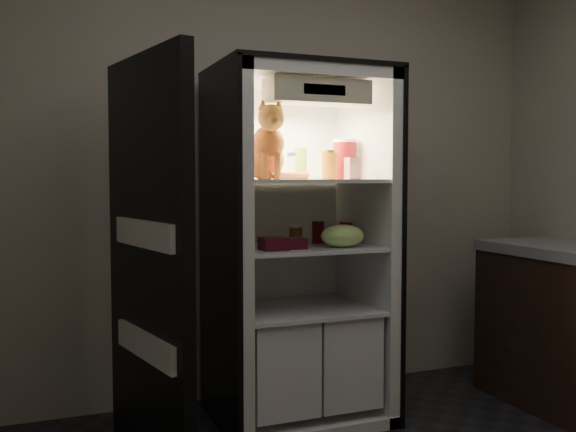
% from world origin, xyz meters
% --- Properties ---
extents(room_shell, '(3.60, 3.60, 3.60)m').
position_xyz_m(room_shell, '(0.00, 0.00, 1.62)').
color(room_shell, white).
rests_on(room_shell, floor).
extents(refrigerator, '(0.90, 0.72, 1.88)m').
position_xyz_m(refrigerator, '(0.00, 1.38, 0.79)').
color(refrigerator, white).
rests_on(refrigerator, floor).
extents(fridge_door, '(0.24, 0.86, 1.85)m').
position_xyz_m(fridge_door, '(-0.84, 1.11, 0.91)').
color(fridge_door, black).
rests_on(fridge_door, floor).
extents(tabby_cat, '(0.33, 0.38, 0.40)m').
position_xyz_m(tabby_cat, '(-0.22, 1.24, 1.44)').
color(tabby_cat, '#CA501A').
rests_on(tabby_cat, refrigerator).
extents(parmesan_shaker, '(0.07, 0.07, 0.17)m').
position_xyz_m(parmesan_shaker, '(0.03, 1.38, 1.37)').
color(parmesan_shaker, green).
rests_on(parmesan_shaker, refrigerator).
extents(mayo_tub, '(0.10, 0.10, 0.14)m').
position_xyz_m(mayo_tub, '(0.02, 1.43, 1.36)').
color(mayo_tub, white).
rests_on(mayo_tub, refrigerator).
extents(salsa_jar, '(0.09, 0.09, 0.15)m').
position_xyz_m(salsa_jar, '(0.15, 1.27, 1.37)').
color(salsa_jar, maroon).
rests_on(salsa_jar, refrigerator).
extents(pepper_jar, '(0.13, 0.13, 0.22)m').
position_xyz_m(pepper_jar, '(0.28, 1.37, 1.40)').
color(pepper_jar, maroon).
rests_on(pepper_jar, refrigerator).
extents(cream_carton, '(0.07, 0.07, 0.11)m').
position_xyz_m(cream_carton, '(0.23, 1.17, 1.35)').
color(cream_carton, white).
rests_on(cream_carton, refrigerator).
extents(soda_can_a, '(0.07, 0.07, 0.13)m').
position_xyz_m(soda_can_a, '(0.13, 1.38, 1.00)').
color(soda_can_a, black).
rests_on(soda_can_a, refrigerator).
extents(soda_can_b, '(0.06, 0.06, 0.11)m').
position_xyz_m(soda_can_b, '(0.27, 1.32, 1.00)').
color(soda_can_b, black).
rests_on(soda_can_b, refrigerator).
extents(soda_can_c, '(0.07, 0.07, 0.13)m').
position_xyz_m(soda_can_c, '(0.23, 1.24, 1.00)').
color(soda_can_c, black).
rests_on(soda_can_c, refrigerator).
extents(condiment_jar, '(0.07, 0.07, 0.10)m').
position_xyz_m(condiment_jar, '(0.00, 1.39, 0.99)').
color(condiment_jar, brown).
rests_on(condiment_jar, refrigerator).
extents(grape_bag, '(0.23, 0.17, 0.12)m').
position_xyz_m(grape_bag, '(0.16, 1.15, 1.00)').
color(grape_bag, '#87C15A').
rests_on(grape_bag, refrigerator).
extents(berry_box_left, '(0.13, 0.13, 0.06)m').
position_xyz_m(berry_box_left, '(-0.21, 1.15, 0.97)').
color(berry_box_left, '#480C18').
rests_on(berry_box_left, refrigerator).
extents(berry_box_right, '(0.11, 0.11, 0.06)m').
position_xyz_m(berry_box_right, '(-0.10, 1.17, 0.97)').
color(berry_box_right, '#480C18').
rests_on(berry_box_right, refrigerator).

